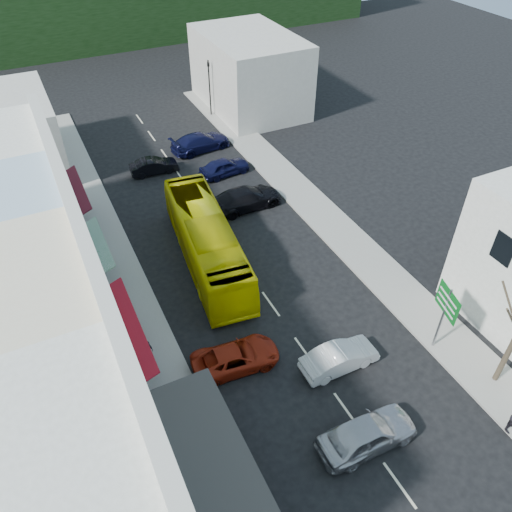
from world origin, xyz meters
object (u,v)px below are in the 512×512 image
at_px(car_red, 236,356).
at_px(traffic_signal, 210,89).
at_px(car_silver, 367,435).
at_px(car_white, 340,358).
at_px(direction_sign, 441,320).
at_px(bus, 207,243).
at_px(pedestrian_left, 149,352).

relative_size(car_red, traffic_signal, 0.85).
bearing_deg(car_red, car_silver, -147.10).
relative_size(car_silver, car_white, 1.00).
distance_m(car_silver, direction_sign, 7.42).
height_order(bus, car_white, bus).
xyz_separation_m(bus, car_white, (2.98, -10.82, -0.85)).
distance_m(car_red, traffic_signal, 30.62).
distance_m(car_white, pedestrian_left, 9.79).
bearing_deg(car_silver, pedestrian_left, 41.45).
xyz_separation_m(car_silver, car_white, (1.30, 4.18, 0.00)).
distance_m(car_red, pedestrian_left, 4.44).
bearing_deg(direction_sign, bus, 139.22).
distance_m(direction_sign, traffic_signal, 32.33).
xyz_separation_m(car_silver, pedestrian_left, (-7.43, 8.61, 0.30)).
height_order(car_white, traffic_signal, traffic_signal).
distance_m(bus, direction_sign, 14.56).
height_order(car_red, pedestrian_left, pedestrian_left).
height_order(car_silver, car_white, same).
bearing_deg(direction_sign, car_silver, -140.79).
relative_size(bus, traffic_signal, 2.14).
bearing_deg(pedestrian_left, direction_sign, -89.76).
bearing_deg(car_white, car_red, 63.00).
height_order(bus, traffic_signal, traffic_signal).
xyz_separation_m(bus, car_red, (-1.79, -8.40, -0.85)).
distance_m(car_red, direction_sign, 10.79).
height_order(pedestrian_left, direction_sign, direction_sign).
bearing_deg(bus, direction_sign, -48.74).
height_order(bus, direction_sign, direction_sign).
bearing_deg(direction_sign, pedestrian_left, 172.83).
distance_m(bus, car_silver, 15.12).
distance_m(car_silver, traffic_signal, 36.07).
relative_size(car_white, pedestrian_left, 2.59).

